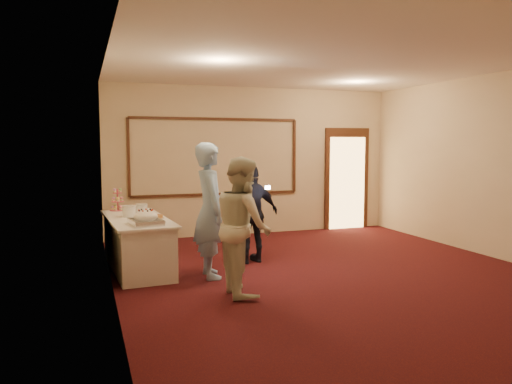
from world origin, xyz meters
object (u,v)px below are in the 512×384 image
at_px(tart, 155,217).
at_px(man, 210,210).
at_px(woman, 243,226).
at_px(guest, 252,213).
at_px(cupcake_stand, 118,202).
at_px(plate_stack_b, 141,209).
at_px(buffet_table, 137,243).
at_px(plate_stack_a, 129,211).
at_px(pavlova_tray, 146,218).

bearing_deg(tart, man, -39.85).
bearing_deg(man, woman, -166.63).
height_order(tart, guest, guest).
height_order(cupcake_stand, tart, cupcake_stand).
distance_m(cupcake_stand, plate_stack_b, 0.67).
distance_m(tart, woman, 1.71).
height_order(buffet_table, tart, tart).
height_order(plate_stack_a, plate_stack_b, plate_stack_a).
xyz_separation_m(cupcake_stand, plate_stack_b, (0.32, -0.58, -0.06)).
bearing_deg(man, guest, -52.29).
height_order(woman, guest, woman).
xyz_separation_m(buffet_table, tart, (0.23, -0.20, 0.41)).
distance_m(pavlova_tray, cupcake_stand, 1.66).
bearing_deg(pavlova_tray, tart, 69.74).
distance_m(buffet_table, woman, 2.06).
xyz_separation_m(pavlova_tray, guest, (1.70, 0.54, -0.08)).
xyz_separation_m(pavlova_tray, man, (0.87, -0.07, 0.08)).
bearing_deg(woman, buffet_table, 34.70).
xyz_separation_m(tart, man, (0.69, -0.57, 0.14)).
xyz_separation_m(pavlova_tray, woman, (1.07, -0.96, -0.00)).
xyz_separation_m(pavlova_tray, tart, (0.18, 0.50, -0.06)).
distance_m(pavlova_tray, plate_stack_b, 1.06).
xyz_separation_m(plate_stack_a, plate_stack_b, (0.21, 0.23, -0.01)).
relative_size(plate_stack_b, woman, 0.11).
bearing_deg(cupcake_stand, tart, -68.75).
height_order(man, guest, man).
bearing_deg(tart, plate_stack_a, 135.66).
distance_m(woman, guest, 1.64).
bearing_deg(buffet_table, tart, -40.72).
bearing_deg(man, cupcake_stand, 34.34).
relative_size(plate_stack_a, plate_stack_b, 1.09).
bearing_deg(plate_stack_b, cupcake_stand, 118.57).
bearing_deg(man, pavlova_tray, 86.11).
xyz_separation_m(buffet_table, pavlova_tray, (0.05, -0.70, 0.47)).
height_order(pavlova_tray, tart, pavlova_tray).
xyz_separation_m(plate_stack_b, tart, (0.13, -0.56, -0.05)).
distance_m(buffet_table, cupcake_stand, 1.09).
height_order(pavlova_tray, plate_stack_b, pavlova_tray).
distance_m(plate_stack_a, guest, 1.86).
height_order(pavlova_tray, cupcake_stand, cupcake_stand).
bearing_deg(plate_stack_a, pavlova_tray, -79.89).
bearing_deg(guest, man, 25.37).
height_order(pavlova_tray, guest, guest).
relative_size(man, guest, 1.21).
bearing_deg(plate_stack_b, pavlova_tray, -93.18).
relative_size(cupcake_stand, plate_stack_a, 1.88).
distance_m(plate_stack_a, man, 1.36).
xyz_separation_m(cupcake_stand, tart, (0.44, -1.14, -0.11)).
xyz_separation_m(plate_stack_a, woman, (1.21, -1.79, -0.00)).
relative_size(plate_stack_b, guest, 0.12).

